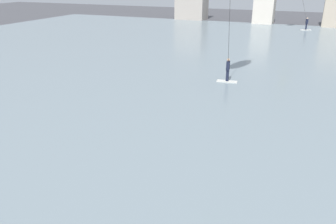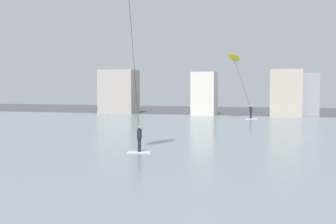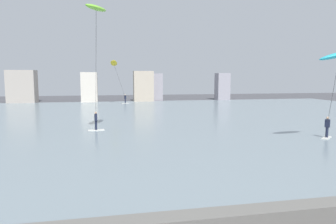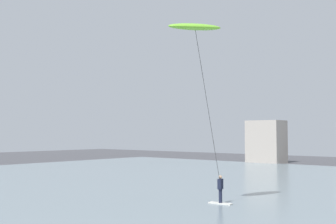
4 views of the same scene
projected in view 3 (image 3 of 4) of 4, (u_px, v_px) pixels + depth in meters
The scene contains 4 objects.
water_bay at pixel (131, 119), 34.45m from camera, with size 84.00×52.00×0.10m, color gray.
far_shore_buildings at pixel (105, 87), 59.64m from camera, with size 43.22×4.40×6.10m.
kitesurfer_yellow at pixel (115, 66), 53.06m from camera, with size 3.35×3.52×7.71m.
kitesurfer_lime at pixel (96, 19), 23.18m from camera, with size 2.13×4.94×10.26m.
Camera 3 is at (-2.66, -3.77, 4.68)m, focal length 32.62 mm.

